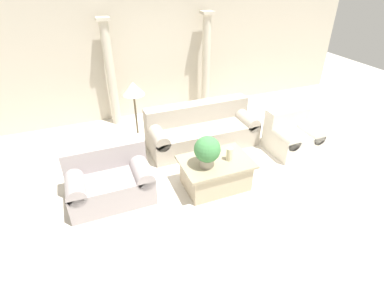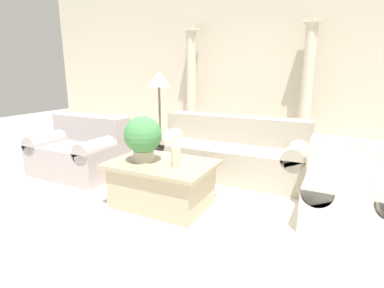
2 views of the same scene
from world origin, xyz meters
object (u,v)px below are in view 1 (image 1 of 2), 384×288
object	(u,v)px
coffee_table	(215,173)
loveseat	(109,178)
potted_plant	(207,150)
sofa_long	(201,130)
floor_lamp	(134,93)
armchair	(292,135)

from	to	relation	value
coffee_table	loveseat	bearing A→B (deg)	166.45
loveseat	potted_plant	size ratio (longest dim) A/B	2.50
sofa_long	potted_plant	bearing A→B (deg)	-110.12
potted_plant	floor_lamp	size ratio (longest dim) A/B	0.35
loveseat	coffee_table	xyz separation A→B (m)	(1.63, -0.39, -0.09)
coffee_table	floor_lamp	bearing A→B (deg)	123.10
sofa_long	armchair	world-z (taller)	sofa_long
armchair	sofa_long	bearing A→B (deg)	151.49
loveseat	armchair	bearing A→B (deg)	1.29
loveseat	floor_lamp	size ratio (longest dim) A/B	0.87
loveseat	coffee_table	size ratio (longest dim) A/B	1.11
loveseat	sofa_long	bearing A→B (deg)	25.17
potted_plant	floor_lamp	world-z (taller)	floor_lamp
sofa_long	armchair	distance (m)	1.74
loveseat	coffee_table	bearing A→B (deg)	-13.55
sofa_long	potted_plant	size ratio (longest dim) A/B	4.29
coffee_table	sofa_long	bearing A→B (deg)	76.56
coffee_table	floor_lamp	distance (m)	1.96
loveseat	potted_plant	distance (m)	1.57
coffee_table	armchair	world-z (taller)	armchair
coffee_table	potted_plant	distance (m)	0.55
coffee_table	armchair	size ratio (longest dim) A/B	1.32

